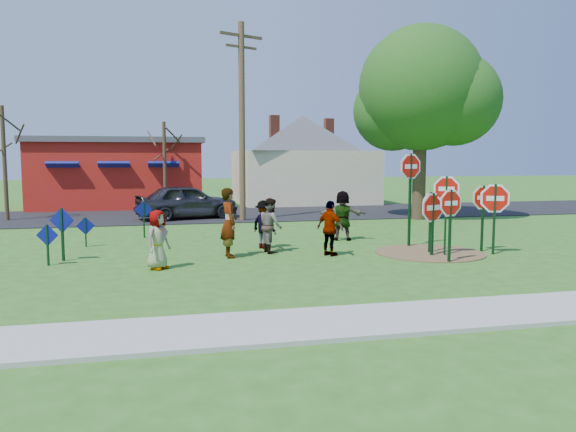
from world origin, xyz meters
name	(u,v)px	position (x,y,z in m)	size (l,w,h in m)	color
ground	(274,253)	(0.00, 0.00, 0.00)	(120.00, 120.00, 0.00)	#2F5C1A
sidewalk	(358,321)	(0.00, -7.20, 0.04)	(22.00, 1.80, 0.08)	#9E9E99
road	(227,214)	(0.00, 11.50, 0.02)	(120.00, 7.50, 0.04)	black
dirt_patch	(430,253)	(4.50, -1.00, 0.01)	(3.20, 3.20, 0.03)	brown
red_building	(119,172)	(-5.50, 17.99, 1.97)	(9.40, 7.69, 3.90)	#9C1F0F
cream_house	(303,156)	(5.50, 18.00, 2.92)	(9.40, 9.40, 6.50)	beige
stop_sign_a	(450,209)	(4.30, -2.50, 1.44)	(0.98, 0.24, 2.11)	black
stop_sign_b	(410,176)	(4.42, 0.25, 2.25)	(1.06, 0.32, 3.09)	black
stop_sign_c	(446,197)	(4.71, -1.50, 1.69)	(0.93, 0.39, 2.43)	black
stop_sign_d	(483,202)	(6.19, -1.03, 1.49)	(0.99, 0.07, 2.12)	black
stop_sign_e	(433,212)	(4.33, -1.46, 1.28)	(1.09, 0.43, 1.98)	black
stop_sign_f	(495,203)	(6.23, -1.58, 1.52)	(1.09, 0.40, 2.21)	black
stop_sign_g	(430,209)	(4.49, -1.00, 1.32)	(0.87, 0.41, 1.94)	black
blue_diamond_a	(47,240)	(-6.13, -0.53, 0.67)	(0.57, 0.14, 1.09)	black
blue_diamond_b	(62,228)	(-5.85, 0.10, 0.92)	(0.67, 0.26, 1.47)	black
blue_diamond_c	(86,229)	(-5.55, 2.50, 0.58)	(0.57, 0.06, 0.95)	black
blue_diamond_d	(144,215)	(-3.81, 4.18, 0.81)	(0.61, 0.13, 1.30)	black
person_a	(158,240)	(-3.32, -1.65, 0.75)	(0.74, 0.48, 1.51)	#3E4287
person_b	(229,223)	(-1.36, -0.36, 0.98)	(0.72, 0.47, 1.97)	#2C7F6D
person_c	(271,225)	(-0.05, 0.19, 0.81)	(0.79, 0.62, 1.63)	#9A4E34
person_d	(264,225)	(-0.11, 0.93, 0.75)	(0.97, 0.56, 1.50)	#313237
person_e	(330,228)	(1.49, -0.78, 0.80)	(0.93, 0.39, 1.60)	#562E5D
person_f	(343,216)	(2.80, 2.03, 0.85)	(1.58, 0.50, 1.70)	#1B4D31
suv	(187,201)	(-2.04, 9.85, 0.82)	(1.84, 4.58, 1.56)	#303036
utility_pole	(242,118)	(0.34, 8.59, 4.53)	(1.97, 0.96, 8.61)	#4C3823
leafy_tree	(424,95)	(8.40, 7.47, 5.59)	(6.10, 5.57, 8.68)	#382819
bare_tree_west	(4,147)	(-9.88, 10.96, 3.28)	(1.80, 1.80, 5.08)	#382819
bare_tree_east	(164,154)	(-2.95, 13.73, 3.00)	(1.80, 1.80, 4.64)	#382819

